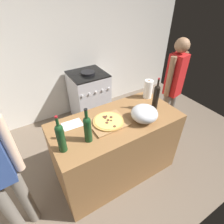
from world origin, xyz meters
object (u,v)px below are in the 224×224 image
Objects in this scene: wine_bottle_clear at (156,96)px; wine_bottle_dark at (88,128)px; wine_bottle_amber at (61,137)px; stove at (89,96)px; pizza at (108,121)px; mixing_bowl at (144,114)px; person_in_red at (173,87)px; paper_towel_roll at (148,89)px.

wine_bottle_dark is (-0.91, -0.08, -0.01)m from wine_bottle_clear.
wine_bottle_amber is 0.41× the size of stove.
wine_bottle_dark is 0.39× the size of stove.
wine_bottle_amber is at bearing 178.50° from wine_bottle_dark.
wine_bottle_amber is 0.96× the size of wine_bottle_clear.
mixing_bowl is (0.36, -0.16, 0.06)m from pizza.
person_in_red is at bearing 23.48° from wine_bottle_clear.
wine_bottle_dark is at bearing -157.08° from pizza.
wine_bottle_amber is (-1.27, -0.32, 0.04)m from paper_towel_roll.
paper_towel_roll is 0.50m from person_in_red.
person_in_red reaches higher than paper_towel_roll.
wine_bottle_clear is at bearing -112.84° from paper_towel_roll.
wine_bottle_clear is at bearing 4.80° from wine_bottle_dark.
wine_bottle_dark is (-0.65, 0.03, 0.07)m from mixing_bowl.
wine_bottle_dark is at bearing -175.20° from wine_bottle_clear.
wine_bottle_dark reaches higher than mixing_bowl.
mixing_bowl reaches higher than pizza.
wine_bottle_dark is 1.55m from person_in_red.
person_in_red is (0.85, 0.37, -0.08)m from mixing_bowl.
mixing_bowl is 0.91m from wine_bottle_amber.
paper_towel_roll is (0.36, 0.36, 0.03)m from mixing_bowl.
wine_bottle_dark is (0.25, -0.01, -0.01)m from wine_bottle_amber.
pizza is at bearing 156.60° from mixing_bowl.
paper_towel_roll is 0.61× the size of wine_bottle_clear.
person_in_red is (1.51, 0.34, -0.14)m from wine_bottle_dark.
person_in_red is (0.49, 0.01, -0.11)m from paper_towel_roll.
person_in_red reaches higher than wine_bottle_clear.
wine_bottle_amber reaches higher than paper_towel_roll.
wine_bottle_amber is at bearing 177.47° from mixing_bowl.
person_in_red reaches higher than wine_bottle_amber.
person_in_red is (0.86, -1.11, 0.45)m from stove.
stove is (-0.00, 1.48, -0.53)m from mixing_bowl.
pizza is 1.13× the size of mixing_bowl.
wine_bottle_clear is at bearing -156.52° from person_in_red.
person_in_red reaches higher than mixing_bowl.
stove is (-0.37, 1.12, -0.56)m from paper_towel_roll.
pizza is 0.64m from wine_bottle_clear.
paper_towel_roll is at bearing 67.16° from wine_bottle_clear.
pizza is 0.76m from paper_towel_roll.
mixing_bowl is 0.73× the size of wine_bottle_clear.
person_in_red reaches higher than stove.
wine_bottle_clear is (0.25, 0.11, 0.08)m from mixing_bowl.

